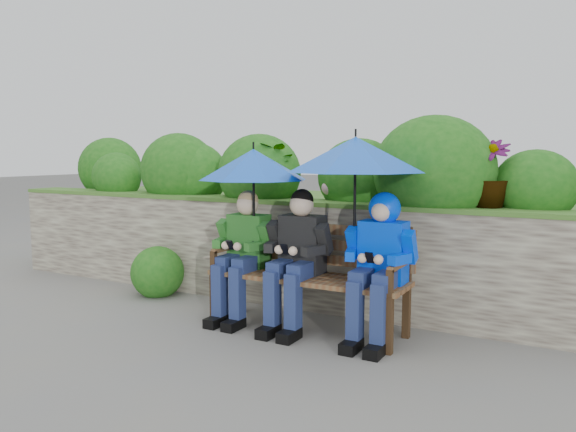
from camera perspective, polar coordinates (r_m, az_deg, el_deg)
The scene contains 8 objects.
ground at distance 4.86m, azimuth -0.59°, elevation -11.32°, with size 60.00×60.00×0.00m, color slate.
garden_backdrop at distance 6.09m, azimuth 6.83°, elevation -1.34°, with size 8.00×2.88×1.88m.
park_bench at distance 4.76m, azimuth 2.31°, elevation -5.35°, with size 1.70×0.50×0.90m.
boy_left at distance 4.98m, azimuth -4.62°, elevation -3.34°, with size 0.52×0.61×1.15m.
boy_middle at distance 4.69m, azimuth 0.88°, elevation -3.76°, with size 0.55×0.63×1.18m.
boy_right at distance 4.41m, azimuth 9.26°, elevation -3.94°, with size 0.54×0.65×1.18m.
umbrella_left at distance 4.86m, azimuth -3.52°, elevation 5.24°, with size 0.95×0.95×0.89m.
umbrella_right at distance 4.45m, azimuth 6.86°, elevation 6.23°, with size 1.12×1.12×0.97m.
Camera 1 is at (2.30, -4.02, 1.48)m, focal length 35.00 mm.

